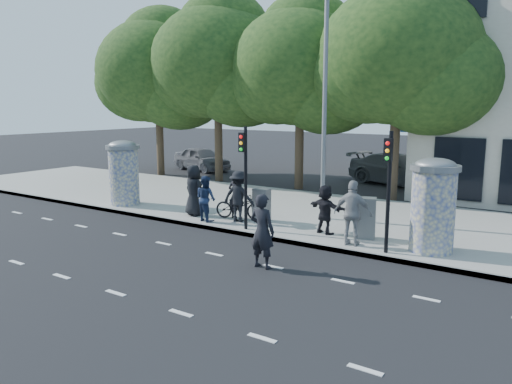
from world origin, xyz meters
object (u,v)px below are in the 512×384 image
Objects in this scene: traffic_pole_near at (245,167)px; car_right at (398,170)px; ad_column_left at (124,171)px; cabinet_right at (366,218)px; ped_e at (353,213)px; ad_column_right at (433,203)px; ped_c at (206,198)px; ped_b at (236,195)px; traffic_pole_far at (388,180)px; ped_d at (239,196)px; street_lamp at (324,89)px; man_road at (262,231)px; bicycle at (239,206)px; cabinet_left at (262,205)px; car_left at (202,159)px; ped_f at (325,209)px; ped_a at (194,190)px.

traffic_pole_near is 13.10m from car_right.
ad_column_left is 2.08× the size of cabinet_right.
ad_column_right is at bearing -166.98° from ped_e.
ped_c reaches higher than car_right.
ped_e is at bearing 157.09° from ped_b.
traffic_pole_far is 5.82m from ped_d.
street_lamp is 5.07m from ped_e.
ped_d is 4.70m from man_road.
ad_column_left reaches higher than ped_b.
ad_column_left is at bearing 164.41° from car_right.
ped_c is at bearing -176.45° from car_right.
ad_column_left is 5.78m from ped_d.
bicycle is at bearing -145.42° from street_lamp.
traffic_pole_near is 3.74m from man_road.
car_left is at bearing 135.14° from cabinet_left.
ped_b is at bearing -44.98° from man_road.
bicycle is (-6.85, 0.25, -0.91)m from ad_column_right.
ped_d is (-2.24, -2.03, -3.74)m from street_lamp.
car_right is at bearing -82.83° from ped_e.
ped_d reaches higher than bicycle.
ad_column_right is at bearing -107.20° from car_left.
ped_f is at bearing 156.92° from traffic_pole_far.
ped_d is at bearing -172.32° from car_right.
ped_a is 6.57m from cabinet_right.
ped_a reaches higher than ped_f.
car_right is at bearing 106.70° from traffic_pole_far.
traffic_pole_near reaches higher than ped_c.
ped_c is 0.29× the size of car_right.
ped_a reaches higher than car_right.
ped_b is 0.54m from ped_d.
car_right reaches higher than bicycle.
car_right reaches higher than cabinet_left.
man_road is (2.38, -2.60, -1.24)m from traffic_pole_near.
street_lamp is at bearing -147.12° from ped_d.
traffic_pole_near is 2.01× the size of ped_b.
ped_d is at bearing -139.79° from cabinet_left.
traffic_pole_far is at bearing 157.08° from ped_b.
traffic_pole_far is 1.79× the size of ped_a.
ped_b is 1.07× the size of ped_f.
ped_e reaches higher than cabinet_right.
ad_column_left is at bearing -176.80° from cabinet_left.
car_left is at bearing -56.84° from ped_b.
street_lamp is 10.91m from car_right.
cabinet_right is (3.73, 1.19, -1.44)m from traffic_pole_near.
bicycle is 0.41× the size of car_left.
bicycle is (-3.49, 0.15, -0.32)m from ped_f.
ped_c is (-6.67, 0.25, -1.27)m from traffic_pole_far.
street_lamp is at bearing -53.88° from ped_e.
man_road is 1.09× the size of bicycle.
ped_e is at bearing -113.60° from man_road.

